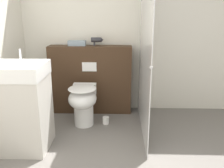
{
  "coord_description": "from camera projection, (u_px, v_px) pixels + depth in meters",
  "views": [
    {
      "loc": [
        0.19,
        -1.65,
        1.61
      ],
      "look_at": [
        0.09,
        1.4,
        0.7
      ],
      "focal_mm": 40.0,
      "sensor_mm": 36.0,
      "label": 1
    }
  ],
  "objects": [
    {
      "name": "toilet",
      "position": [
        83.0,
        102.0,
        3.52
      ],
      "size": [
        0.39,
        0.54,
        0.59
      ],
      "color": "white",
      "rests_on": "ground_plane"
    },
    {
      "name": "wall_back",
      "position": [
        108.0,
        33.0,
        3.96
      ],
      "size": [
        8.0,
        0.06,
        2.5
      ],
      "color": "silver",
      "rests_on": "ground_plane"
    },
    {
      "name": "spare_toilet_roll",
      "position": [
        106.0,
        120.0,
        3.66
      ],
      "size": [
        0.09,
        0.09,
        0.11
      ],
      "color": "white",
      "rests_on": "ground_plane"
    },
    {
      "name": "shower_glass",
      "position": [
        145.0,
        52.0,
        3.22
      ],
      "size": [
        0.04,
        1.54,
        2.18
      ],
      "color": "silver",
      "rests_on": "ground_plane"
    },
    {
      "name": "folded_towel",
      "position": [
        77.0,
        43.0,
        3.85
      ],
      "size": [
        0.27,
        0.12,
        0.08
      ],
      "color": "#8C9EAD",
      "rests_on": "partition_panel"
    },
    {
      "name": "sink_vanity",
      "position": [
        21.0,
        107.0,
        2.91
      ],
      "size": [
        0.63,
        0.56,
        1.18
      ],
      "color": "beige",
      "rests_on": "ground_plane"
    },
    {
      "name": "hair_drier",
      "position": [
        97.0,
        40.0,
        3.83
      ],
      "size": [
        0.19,
        0.07,
        0.13
      ],
      "color": "#2D2D33",
      "rests_on": "partition_panel"
    },
    {
      "name": "partition_panel",
      "position": [
        91.0,
        79.0,
        3.99
      ],
      "size": [
        1.29,
        0.27,
        1.08
      ],
      "color": "#3D2819",
      "rests_on": "ground_plane"
    }
  ]
}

